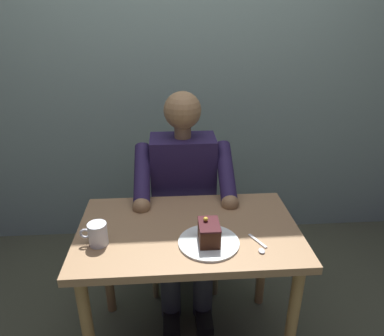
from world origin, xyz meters
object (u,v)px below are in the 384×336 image
at_px(coffee_cup, 97,234).
at_px(seated_person, 184,198).
at_px(cake_slice, 209,232).
at_px(dessert_spoon, 260,246).
at_px(dining_table, 188,246).
at_px(chair, 183,204).

bearing_deg(coffee_cup, seated_person, -127.48).
height_order(cake_slice, dessert_spoon, cake_slice).
relative_size(seated_person, cake_slice, 9.77).
relative_size(coffee_cup, dessert_spoon, 0.81).
bearing_deg(dining_table, chair, -90.00).
distance_m(cake_slice, dessert_spoon, 0.22).
bearing_deg(seated_person, dessert_spoon, 116.74).
bearing_deg(coffee_cup, cake_slice, 176.47).
height_order(chair, coffee_cup, chair).
bearing_deg(cake_slice, dining_table, -56.81).
relative_size(dining_table, cake_slice, 7.95).
xyz_separation_m(cake_slice, dessert_spoon, (-0.21, 0.04, -0.05)).
bearing_deg(cake_slice, coffee_cup, -3.53).
height_order(dining_table, seated_person, seated_person).
bearing_deg(chair, dessert_spoon, 111.08).
bearing_deg(dessert_spoon, seated_person, -63.26).
height_order(seated_person, coffee_cup, seated_person).
height_order(dining_table, chair, chair).
distance_m(dining_table, chair, 0.59).
xyz_separation_m(chair, dessert_spoon, (-0.29, 0.74, 0.22)).
xyz_separation_m(chair, seated_person, (-0.00, 0.17, 0.14)).
distance_m(dining_table, dessert_spoon, 0.34).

